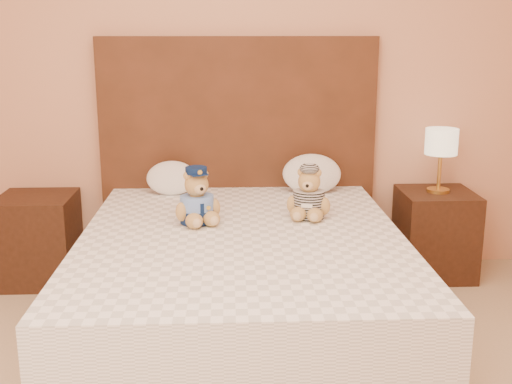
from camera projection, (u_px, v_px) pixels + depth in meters
bed at (242, 285)px, 3.26m from camera, size 1.60×2.00×0.55m
headboard at (238, 156)px, 4.12m from camera, size 1.75×0.08×1.50m
nightstand_left at (39, 239)px, 3.98m from camera, size 0.45×0.45×0.55m
nightstand_right at (435, 234)px, 4.09m from camera, size 0.45×0.45×0.55m
lamp at (441, 145)px, 3.95m from camera, size 0.20×0.20×0.40m
teddy_police at (197, 196)px, 3.34m from camera, size 0.33×0.33×0.30m
teddy_prisoner at (309, 193)px, 3.44m from camera, size 0.30×0.29×0.28m
pillow_left at (172, 176)px, 3.95m from camera, size 0.31×0.20×0.22m
pillow_right at (312, 172)px, 3.99m from camera, size 0.37×0.24×0.26m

